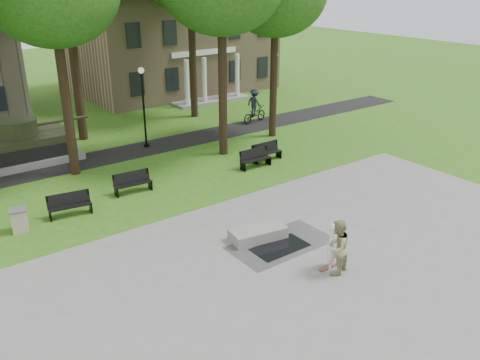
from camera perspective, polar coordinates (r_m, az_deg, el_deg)
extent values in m
plane|color=#2B5E16|center=(21.23, 3.50, -4.99)|extent=(120.00, 120.00, 0.00)
cube|color=gray|center=(18.22, 13.79, -10.65)|extent=(22.00, 16.00, 0.02)
cube|color=black|center=(30.65, -11.02, 3.41)|extent=(44.00, 2.60, 0.01)
cube|color=#9E8460|center=(46.44, -7.87, 15.04)|extent=(16.00, 11.00, 8.00)
cube|color=silver|center=(41.77, -4.06, 14.11)|extent=(6.00, 0.30, 0.40)
cylinder|color=black|center=(26.66, -18.98, 8.72)|extent=(0.48, 0.48, 8.00)
cylinder|color=black|center=(28.31, -1.96, 10.97)|extent=(0.50, 0.50, 8.32)
cylinder|color=black|center=(31.84, 3.80, 11.62)|extent=(0.46, 0.46, 7.68)
cylinder|color=black|center=(32.44, -18.07, 12.24)|extent=(0.54, 0.54, 9.28)
cylinder|color=black|center=(36.51, -5.34, 13.71)|extent=(0.50, 0.50, 8.64)
cylinder|color=black|center=(30.49, -10.73, 7.64)|extent=(0.12, 0.12, 4.40)
sphere|color=silver|center=(30.00, -11.05, 11.98)|extent=(0.36, 0.36, 0.36)
cylinder|color=black|center=(31.08, -10.45, 3.86)|extent=(0.32, 0.32, 0.16)
cylinder|color=black|center=(35.84, 3.92, 10.15)|extent=(0.12, 0.12, 4.40)
sphere|color=silver|center=(35.42, 4.02, 13.87)|extent=(0.36, 0.36, 0.36)
cylinder|color=black|center=(36.35, 3.83, 6.88)|extent=(0.32, 0.32, 0.16)
cube|color=gray|center=(30.46, -23.75, 2.15)|extent=(6.50, 3.40, 0.40)
cube|color=#282D17|center=(30.24, -23.97, 3.48)|extent=(5.80, 2.80, 1.10)
cube|color=black|center=(29.04, -23.27, 2.44)|extent=(5.80, 0.35, 0.70)
cube|color=black|center=(31.56, -24.51, 3.75)|extent=(5.80, 0.35, 0.70)
cylinder|color=#282D17|center=(30.02, -23.72, 5.41)|extent=(2.10, 2.10, 0.90)
cylinder|color=#282D17|center=(30.57, -19.56, 6.29)|extent=(3.20, 0.18, 0.18)
cube|color=black|center=(19.53, 4.51, -7.55)|extent=(2.20, 1.20, 0.00)
cube|color=gray|center=(19.99, 2.05, -6.01)|extent=(2.34, 1.36, 0.45)
cube|color=brown|center=(18.48, 9.82, -9.61)|extent=(0.78, 0.22, 0.07)
imported|color=white|center=(18.15, 10.25, -7.28)|extent=(0.74, 0.65, 1.70)
imported|color=#968F60|center=(17.78, 10.88, -7.43)|extent=(1.17, 1.03, 2.01)
imported|color=black|center=(35.61, 1.62, 7.41)|extent=(2.27, 1.17, 1.14)
imported|color=#21222C|center=(35.40, 1.64, 8.70)|extent=(0.93, 1.34, 1.89)
cube|color=black|center=(22.90, -18.55, -2.82)|extent=(1.85, 0.72, 0.05)
cube|color=black|center=(22.97, -18.82, -1.95)|extent=(1.80, 0.43, 0.50)
cube|color=black|center=(22.79, -20.49, -3.84)|extent=(0.13, 0.45, 0.45)
cube|color=black|center=(23.22, -16.51, -2.82)|extent=(0.13, 0.45, 0.45)
cube|color=black|center=(24.50, -11.90, -0.44)|extent=(1.83, 0.57, 0.05)
cube|color=black|center=(24.58, -12.18, 0.37)|extent=(1.81, 0.28, 0.50)
cube|color=black|center=(24.28, -13.67, -1.38)|extent=(0.09, 0.45, 0.45)
cube|color=black|center=(24.91, -10.10, -0.46)|extent=(0.09, 0.45, 0.45)
cube|color=black|center=(27.13, 1.80, 2.31)|extent=(1.81, 0.50, 0.05)
cube|color=black|center=(27.19, 1.52, 3.04)|extent=(1.80, 0.21, 0.50)
cube|color=black|center=(26.72, 0.36, 1.49)|extent=(0.07, 0.45, 0.45)
cube|color=black|center=(27.71, 3.17, 2.23)|extent=(0.07, 0.45, 0.45)
cube|color=black|center=(28.16, 3.07, 3.05)|extent=(1.80, 0.46, 0.05)
cube|color=black|center=(28.22, 2.80, 3.75)|extent=(1.80, 0.16, 0.50)
cube|color=black|center=(27.73, 1.70, 2.27)|extent=(0.06, 0.45, 0.45)
cube|color=black|center=(28.75, 4.37, 2.96)|extent=(0.06, 0.45, 0.45)
cube|color=#BBAB9A|center=(22.34, -23.52, -4.21)|extent=(0.73, 0.73, 0.90)
cube|color=#4C4C4C|center=(22.15, -23.70, -3.10)|extent=(0.80, 0.80, 0.06)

